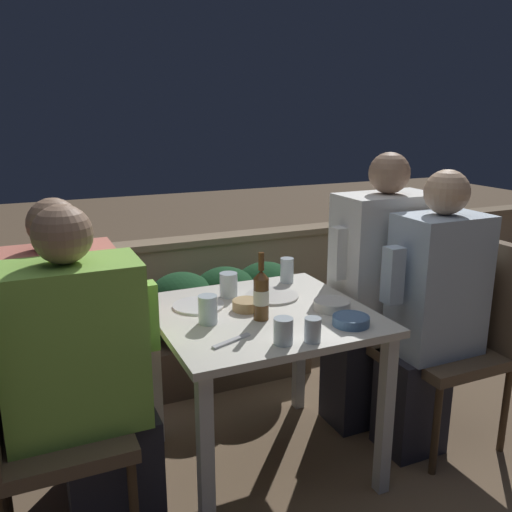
{
  "coord_description": "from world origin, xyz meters",
  "views": [
    {
      "loc": [
        -0.87,
        -1.89,
        1.51
      ],
      "look_at": [
        0.0,
        0.06,
        0.94
      ],
      "focal_mm": 38.0,
      "sensor_mm": 36.0,
      "label": 1
    }
  ],
  "objects_px": {
    "chair_left_near": "(22,409)",
    "person_white_polo": "(377,292)",
    "person_blue_shirt": "(430,314)",
    "person_green_blouse": "(87,383)",
    "beer_bottle": "(261,294)",
    "potted_plant": "(400,299)",
    "chair_right_near": "(464,323)",
    "chair_left_far": "(18,371)",
    "chair_right_far": "(410,305)",
    "person_coral_top": "(76,351)"
  },
  "relations": [
    {
      "from": "beer_bottle",
      "to": "potted_plant",
      "type": "distance_m",
      "value": 1.37
    },
    {
      "from": "chair_left_far",
      "to": "person_coral_top",
      "type": "xyz_separation_m",
      "value": [
        0.21,
        -0.0,
        0.04
      ]
    },
    {
      "from": "chair_left_near",
      "to": "chair_right_near",
      "type": "relative_size",
      "value": 1.0
    },
    {
      "from": "person_green_blouse",
      "to": "beer_bottle",
      "type": "xyz_separation_m",
      "value": [
        0.68,
        0.06,
        0.21
      ]
    },
    {
      "from": "chair_right_near",
      "to": "person_blue_shirt",
      "type": "xyz_separation_m",
      "value": [
        -0.21,
        0.0,
        0.08
      ]
    },
    {
      "from": "person_blue_shirt",
      "to": "person_green_blouse",
      "type": "bearing_deg",
      "value": 178.89
    },
    {
      "from": "chair_left_far",
      "to": "person_coral_top",
      "type": "height_order",
      "value": "person_coral_top"
    },
    {
      "from": "person_coral_top",
      "to": "beer_bottle",
      "type": "relative_size",
      "value": 4.46
    },
    {
      "from": "person_coral_top",
      "to": "beer_bottle",
      "type": "height_order",
      "value": "person_coral_top"
    },
    {
      "from": "chair_left_near",
      "to": "chair_right_near",
      "type": "xyz_separation_m",
      "value": [
        1.88,
        -0.03,
        0.0
      ]
    },
    {
      "from": "chair_left_near",
      "to": "person_coral_top",
      "type": "bearing_deg",
      "value": 55.35
    },
    {
      "from": "chair_left_far",
      "to": "person_coral_top",
      "type": "relative_size",
      "value": 0.79
    },
    {
      "from": "chair_left_far",
      "to": "beer_bottle",
      "type": "relative_size",
      "value": 3.52
    },
    {
      "from": "chair_right_near",
      "to": "person_coral_top",
      "type": "bearing_deg",
      "value": 168.97
    },
    {
      "from": "chair_left_far",
      "to": "person_blue_shirt",
      "type": "xyz_separation_m",
      "value": [
        1.67,
        -0.33,
        0.08
      ]
    },
    {
      "from": "person_blue_shirt",
      "to": "chair_right_far",
      "type": "height_order",
      "value": "person_blue_shirt"
    },
    {
      "from": "chair_right_far",
      "to": "chair_left_near",
      "type": "bearing_deg",
      "value": -171.68
    },
    {
      "from": "person_green_blouse",
      "to": "person_coral_top",
      "type": "height_order",
      "value": "person_green_blouse"
    },
    {
      "from": "person_green_blouse",
      "to": "person_white_polo",
      "type": "bearing_deg",
      "value": 10.79
    },
    {
      "from": "chair_left_near",
      "to": "potted_plant",
      "type": "height_order",
      "value": "chair_left_near"
    },
    {
      "from": "person_blue_shirt",
      "to": "chair_right_near",
      "type": "bearing_deg",
      "value": -0.0
    },
    {
      "from": "person_coral_top",
      "to": "person_blue_shirt",
      "type": "distance_m",
      "value": 1.5
    },
    {
      "from": "beer_bottle",
      "to": "potted_plant",
      "type": "xyz_separation_m",
      "value": [
        1.18,
        0.6,
        -0.39
      ]
    },
    {
      "from": "person_green_blouse",
      "to": "potted_plant",
      "type": "distance_m",
      "value": 1.97
    },
    {
      "from": "person_green_blouse",
      "to": "beer_bottle",
      "type": "height_order",
      "value": "person_green_blouse"
    },
    {
      "from": "person_green_blouse",
      "to": "chair_right_far",
      "type": "distance_m",
      "value": 1.61
    },
    {
      "from": "person_blue_shirt",
      "to": "beer_bottle",
      "type": "xyz_separation_m",
      "value": [
        -0.78,
        0.09,
        0.17
      ]
    },
    {
      "from": "person_coral_top",
      "to": "beer_bottle",
      "type": "distance_m",
      "value": 0.75
    },
    {
      "from": "chair_right_far",
      "to": "beer_bottle",
      "type": "relative_size",
      "value": 3.52
    },
    {
      "from": "chair_right_near",
      "to": "person_blue_shirt",
      "type": "height_order",
      "value": "person_blue_shirt"
    },
    {
      "from": "chair_left_near",
      "to": "beer_bottle",
      "type": "relative_size",
      "value": 3.52
    },
    {
      "from": "person_green_blouse",
      "to": "chair_right_far",
      "type": "relative_size",
      "value": 1.29
    },
    {
      "from": "chair_left_far",
      "to": "potted_plant",
      "type": "xyz_separation_m",
      "value": [
        2.07,
        0.36,
        -0.13
      ]
    },
    {
      "from": "chair_left_near",
      "to": "beer_bottle",
      "type": "bearing_deg",
      "value": 3.74
    },
    {
      "from": "chair_right_far",
      "to": "chair_right_near",
      "type": "bearing_deg",
      "value": -75.76
    },
    {
      "from": "chair_left_near",
      "to": "person_white_polo",
      "type": "relative_size",
      "value": 0.72
    },
    {
      "from": "person_coral_top",
      "to": "person_white_polo",
      "type": "relative_size",
      "value": 0.91
    },
    {
      "from": "person_white_polo",
      "to": "beer_bottle",
      "type": "relative_size",
      "value": 4.9
    },
    {
      "from": "chair_left_far",
      "to": "chair_right_near",
      "type": "height_order",
      "value": "same"
    },
    {
      "from": "person_white_polo",
      "to": "beer_bottle",
      "type": "distance_m",
      "value": 0.75
    },
    {
      "from": "chair_left_far",
      "to": "chair_right_far",
      "type": "bearing_deg",
      "value": -1.07
    },
    {
      "from": "person_green_blouse",
      "to": "chair_left_near",
      "type": "bearing_deg",
      "value": 180.0
    },
    {
      "from": "chair_right_near",
      "to": "chair_right_far",
      "type": "distance_m",
      "value": 0.3
    },
    {
      "from": "person_coral_top",
      "to": "person_white_polo",
      "type": "bearing_deg",
      "value": -1.39
    },
    {
      "from": "chair_left_near",
      "to": "person_coral_top",
      "type": "distance_m",
      "value": 0.36
    },
    {
      "from": "person_white_polo",
      "to": "chair_right_near",
      "type": "bearing_deg",
      "value": -46.01
    },
    {
      "from": "person_blue_shirt",
      "to": "potted_plant",
      "type": "relative_size",
      "value": 1.81
    },
    {
      "from": "chair_right_far",
      "to": "person_white_polo",
      "type": "distance_m",
      "value": 0.23
    },
    {
      "from": "chair_left_near",
      "to": "chair_right_near",
      "type": "distance_m",
      "value": 1.88
    },
    {
      "from": "person_blue_shirt",
      "to": "person_white_polo",
      "type": "bearing_deg",
      "value": 103.92
    }
  ]
}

